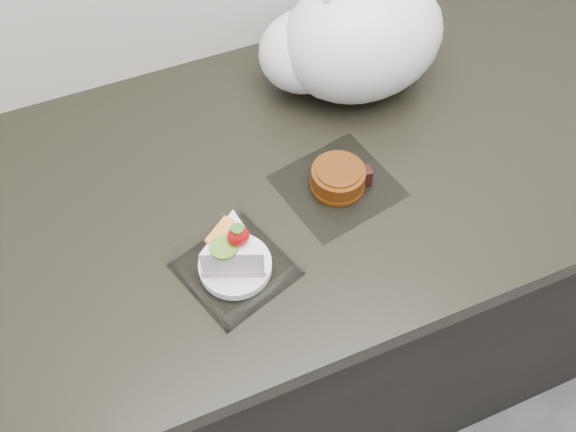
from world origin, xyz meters
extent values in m
cube|color=black|center=(0.00, 1.69, 0.43)|extent=(2.00, 0.60, 0.86)
cube|color=black|center=(0.00, 1.69, 0.88)|extent=(2.04, 0.64, 0.04)
cube|color=white|center=(-0.20, 1.55, 0.90)|extent=(0.18, 0.18, 0.00)
cylinder|color=white|center=(-0.20, 1.55, 0.91)|extent=(0.10, 0.10, 0.01)
ellipsoid|color=red|center=(-0.19, 1.54, 0.99)|extent=(0.03, 0.03, 0.03)
cone|color=#2D7223|center=(-0.19, 1.54, 1.01)|extent=(0.02, 0.02, 0.01)
cylinder|color=olive|center=(-0.21, 1.54, 0.98)|extent=(0.04, 0.04, 0.00)
cube|color=orange|center=(-0.21, 1.57, 0.98)|extent=(0.05, 0.04, 0.00)
cube|color=white|center=(0.00, 1.63, 0.90)|extent=(0.20, 0.19, 0.00)
cylinder|color=#6C380C|center=(0.00, 1.63, 0.92)|extent=(0.11, 0.11, 0.04)
cylinder|color=#6C380C|center=(0.00, 1.63, 0.91)|extent=(0.11, 0.11, 0.01)
cylinder|color=#6C380C|center=(0.00, 1.63, 0.94)|extent=(0.09, 0.09, 0.00)
cube|color=black|center=(0.04, 1.62, 0.92)|extent=(0.03, 0.02, 0.03)
ellipsoid|color=white|center=(0.13, 1.83, 1.00)|extent=(0.30, 0.25, 0.21)
ellipsoid|color=white|center=(0.04, 1.86, 0.98)|extent=(0.18, 0.16, 0.14)
camera|label=1|loc=(-0.31, 1.09, 1.69)|focal=40.00mm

